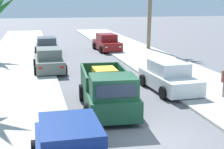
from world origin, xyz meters
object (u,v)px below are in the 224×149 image
car_left_mid (47,47)px  car_right_mid (107,43)px  car_left_far (169,77)px  car_left_near (49,61)px  pickup_truck (108,92)px

car_left_mid → car_right_mid: (5.51, 1.61, 0.00)m
car_left_mid → car_left_far: 14.09m
car_right_mid → car_left_near: bearing=-124.6°
car_left_near → car_left_mid: bearing=88.8°
pickup_truck → car_left_mid: 15.34m
car_left_mid → pickup_truck: bearing=-83.0°
pickup_truck → car_right_mid: 17.22m
pickup_truck → car_right_mid: bearing=77.8°
car_left_near → car_left_mid: size_ratio=1.00×
pickup_truck → car_left_far: bearing=31.6°
pickup_truck → car_left_near: (-2.01, 8.65, -0.09)m
pickup_truck → car_left_near: size_ratio=1.25×
car_left_near → car_left_far: same height
car_left_near → car_left_mid: same height
car_left_mid → car_right_mid: size_ratio=0.99×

